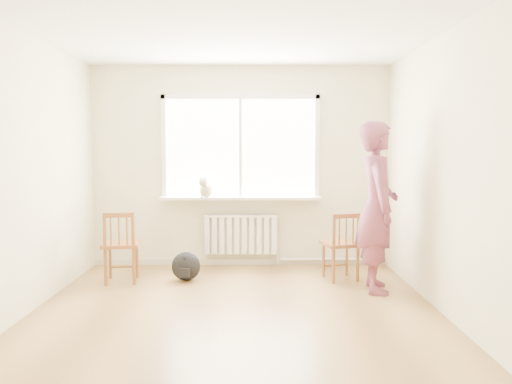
{
  "coord_description": "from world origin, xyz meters",
  "views": [
    {
      "loc": [
        0.18,
        -4.51,
        1.59
      ],
      "look_at": [
        0.2,
        1.2,
        1.09
      ],
      "focal_mm": 35.0,
      "sensor_mm": 36.0,
      "label": 1
    }
  ],
  "objects_px": {
    "cat": "(206,188)",
    "backpack": "(186,266)",
    "chair_right": "(342,246)",
    "person": "(377,207)",
    "chair_left": "(121,247)"
  },
  "relations": [
    {
      "from": "cat",
      "to": "backpack",
      "type": "height_order",
      "value": "cat"
    },
    {
      "from": "chair_right",
      "to": "cat",
      "type": "relative_size",
      "value": 1.96
    },
    {
      "from": "chair_right",
      "to": "cat",
      "type": "height_order",
      "value": "cat"
    },
    {
      "from": "person",
      "to": "backpack",
      "type": "relative_size",
      "value": 5.43
    },
    {
      "from": "chair_left",
      "to": "person",
      "type": "height_order",
      "value": "person"
    },
    {
      "from": "chair_left",
      "to": "chair_right",
      "type": "relative_size",
      "value": 1.03
    },
    {
      "from": "chair_left",
      "to": "person",
      "type": "xyz_separation_m",
      "value": [
        2.95,
        -0.33,
        0.51
      ]
    },
    {
      "from": "cat",
      "to": "chair_left",
      "type": "bearing_deg",
      "value": -130.64
    },
    {
      "from": "person",
      "to": "cat",
      "type": "xyz_separation_m",
      "value": [
        -2.0,
        1.07,
        0.12
      ]
    },
    {
      "from": "chair_left",
      "to": "backpack",
      "type": "bearing_deg",
      "value": 179.98
    },
    {
      "from": "person",
      "to": "chair_right",
      "type": "bearing_deg",
      "value": 39.58
    },
    {
      "from": "person",
      "to": "cat",
      "type": "distance_m",
      "value": 2.28
    },
    {
      "from": "chair_left",
      "to": "cat",
      "type": "bearing_deg",
      "value": -148.86
    },
    {
      "from": "chair_left",
      "to": "backpack",
      "type": "relative_size",
      "value": 2.45
    },
    {
      "from": "backpack",
      "to": "cat",
      "type": "bearing_deg",
      "value": 73.91
    }
  ]
}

